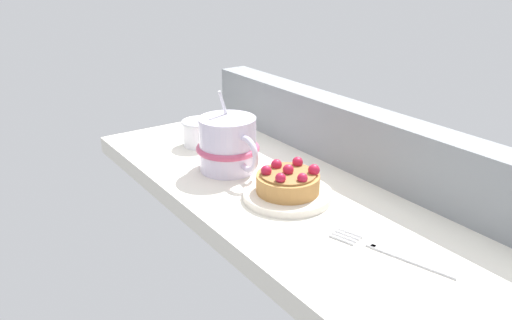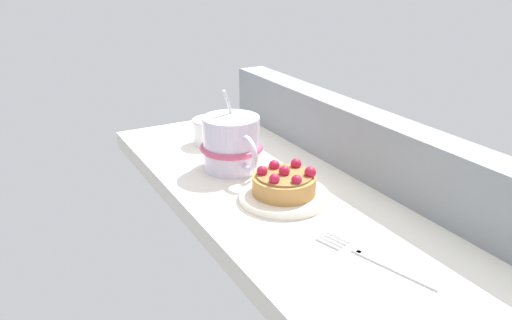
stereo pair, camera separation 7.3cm
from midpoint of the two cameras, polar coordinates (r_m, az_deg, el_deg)
The scene contains 7 objects.
ground_plane at distance 78.21cm, azimuth 1.34°, elevation -4.04°, with size 77.23×32.76×3.01cm, color silver.
window_rail_back at distance 83.78cm, azimuth 8.91°, elevation 2.39°, with size 75.68×5.63×10.14cm, color gray.
dessert_plate at distance 73.79cm, azimuth 0.70°, elevation -3.97°, with size 12.91×12.91×1.10cm.
raspberry_tart at distance 72.86cm, azimuth 0.72°, elevation -2.42°, with size 9.13×9.13×4.17cm.
coffee_mug at distance 82.39cm, azimuth -5.66°, elevation 1.65°, with size 13.55×10.32×12.86cm.
dessert_fork at distance 62.19cm, azimuth 11.32°, elevation -10.05°, with size 15.49×5.75×0.60cm.
sugar_bowl at distance 94.60cm, azimuth -8.48°, elevation 3.08°, with size 6.77×6.77×4.72cm.
Camera 1 is at (54.67, -44.67, 32.93)cm, focal length 35.84 mm.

